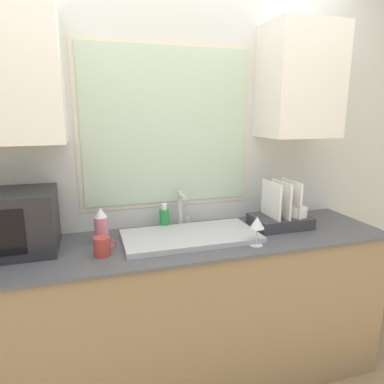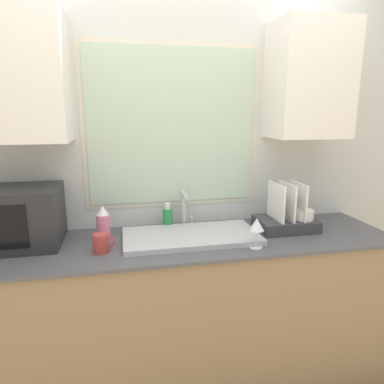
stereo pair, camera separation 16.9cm
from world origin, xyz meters
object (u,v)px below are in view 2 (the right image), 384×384
at_px(dish_rack, 287,218).
at_px(spray_bottle, 103,224).
at_px(faucet, 185,207).
at_px(soap_bottle, 168,217).
at_px(mug_near_sink, 101,243).
at_px(wine_glass, 257,226).
at_px(microwave, 11,217).

relative_size(dish_rack, spray_bottle, 1.75).
bearing_deg(faucet, soap_bottle, 178.65).
xyz_separation_m(faucet, dish_rack, (0.61, -0.17, -0.06)).
height_order(spray_bottle, mug_near_sink, spray_bottle).
relative_size(spray_bottle, mug_near_sink, 1.73).
relative_size(soap_bottle, mug_near_sink, 1.40).
bearing_deg(faucet, wine_glass, -53.04).
distance_m(faucet, soap_bottle, 0.13).
height_order(dish_rack, soap_bottle, dish_rack).
height_order(microwave, soap_bottle, microwave).
relative_size(microwave, spray_bottle, 2.51).
bearing_deg(faucet, spray_bottle, -165.68).
relative_size(dish_rack, wine_glass, 2.14).
height_order(dish_rack, wine_glass, dish_rack).
bearing_deg(soap_bottle, wine_glass, -44.61).
bearing_deg(spray_bottle, mug_near_sink, -91.90).
relative_size(faucet, dish_rack, 0.65).
relative_size(faucet, mug_near_sink, 1.97).
bearing_deg(dish_rack, wine_glass, -141.51).
bearing_deg(spray_bottle, microwave, 178.24).
relative_size(soap_bottle, wine_glass, 0.99).
height_order(spray_bottle, wine_glass, spray_bottle).
xyz_separation_m(microwave, wine_glass, (1.27, -0.30, -0.03)).
bearing_deg(microwave, spray_bottle, -1.76).
distance_m(microwave, wine_glass, 1.30).
bearing_deg(spray_bottle, dish_rack, -2.30).
distance_m(soap_bottle, mug_near_sink, 0.49).
distance_m(mug_near_sink, wine_glass, 0.81).
distance_m(spray_bottle, wine_glass, 0.84).
bearing_deg(soap_bottle, mug_near_sink, -141.52).
xyz_separation_m(microwave, spray_bottle, (0.47, -0.01, -0.06)).
distance_m(dish_rack, wine_glass, 0.39).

